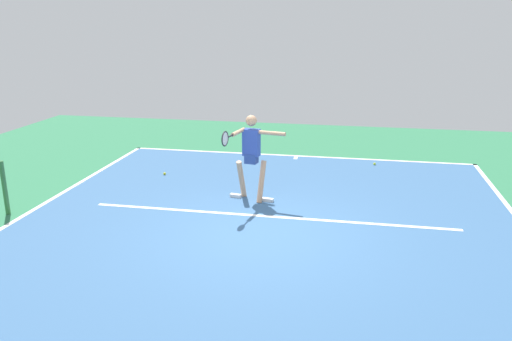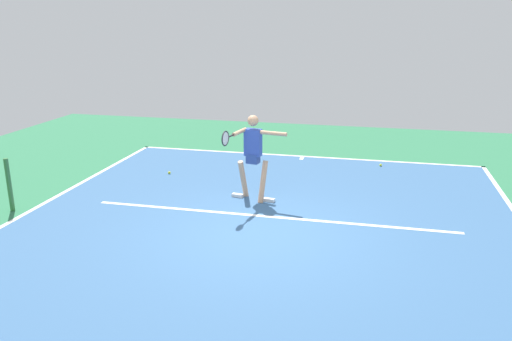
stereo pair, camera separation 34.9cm
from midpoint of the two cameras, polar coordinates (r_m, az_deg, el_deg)
The scene contains 10 objects.
ground_plane at distance 9.15m, azimuth 1.49°, elevation -7.04°, with size 19.86×19.86×0.00m, color #2D754C.
court_surface at distance 9.14m, azimuth 1.49°, elevation -7.02°, with size 9.44×11.00×0.00m, color #38608E.
court_line_baseline_near at distance 14.24m, azimuth 5.93°, elevation 1.58°, with size 9.44×0.10×0.01m, color white.
court_line_sideline_right at distance 11.00m, azimuth -23.15°, elevation -4.25°, with size 0.10×11.00×0.01m, color white.
court_line_service at distance 9.90m, azimuth 2.47°, elevation -5.14°, with size 7.08×0.10×0.01m, color white.
court_line_centre_mark at distance 14.05m, azimuth 5.83°, elevation 1.38°, with size 0.10×0.30×0.01m, color white.
net_post at distance 11.04m, azimuth -24.93°, elevation -1.47°, with size 0.09×0.09×1.07m, color #38753D.
tennis_player at distance 10.48m, azimuth 0.57°, elevation 2.08°, with size 1.21×1.25×1.81m.
tennis_ball_centre_court at distance 12.70m, azimuth -8.84°, elevation -0.24°, with size 0.07×0.07×0.07m, color yellow.
tennis_ball_far_corner at distance 13.63m, azimuth 14.40°, elevation 0.59°, with size 0.07×0.07×0.07m, color #CCE033.
Camera 2 is at (-1.84, 8.18, 3.66)m, focal length 35.99 mm.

